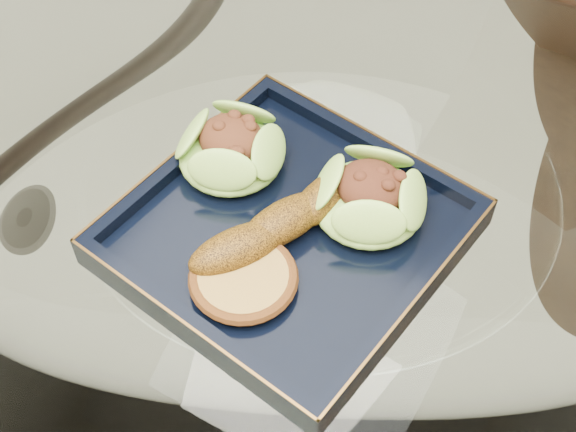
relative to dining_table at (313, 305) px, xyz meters
The scene contains 7 objects.
dining_table is the anchor object (origin of this frame).
dining_chair 0.41m from the dining_table, 57.23° to the left, with size 0.41×0.41×0.89m.
navy_plate 0.18m from the dining_table, 100.90° to the right, with size 0.27×0.27×0.02m, color black.
lettuce_wrap_left 0.22m from the dining_table, behind, with size 0.10×0.10×0.04m, color olive.
lettuce_wrap_right 0.21m from the dining_table, 12.30° to the left, with size 0.10×0.10×0.04m, color #6BA02E.
roasted_plantain 0.21m from the dining_table, 101.20° to the right, with size 0.18×0.04×0.03m, color brown.
crumb_patty 0.22m from the dining_table, 96.69° to the right, with size 0.08×0.08×0.02m, color #A27D36.
Camera 1 is at (0.20, -0.42, 1.36)m, focal length 50.00 mm.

